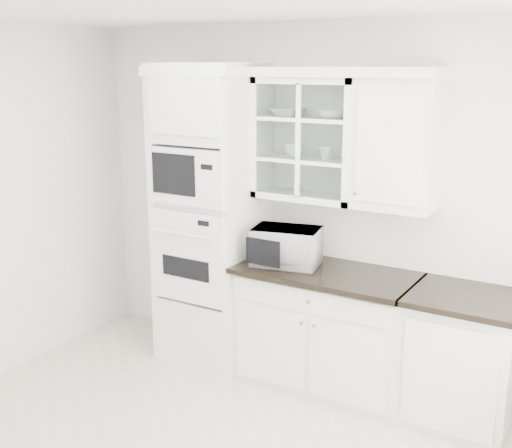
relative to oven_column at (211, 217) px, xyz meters
The scene contains 12 objects.
room_shell 1.37m from the oven_column, 52.79° to the right, with size 4.00×3.50×2.70m.
oven_column is the anchor object (origin of this frame).
base_cabinet_run 1.27m from the oven_column, ahead, with size 1.32×0.67×0.92m.
extra_base_cabinet 2.16m from the oven_column, ahead, with size 0.72×0.67×0.92m.
upper_cabinet_glass 1.03m from the oven_column, 12.10° to the left, with size 0.80×0.33×0.90m.
upper_cabinet_solid 1.60m from the oven_column, ahead, with size 0.55×0.33×0.90m, color white.
crown_molding 1.33m from the oven_column, 11.90° to the left, with size 2.14×0.38×0.07m, color white.
countertop_microwave 0.72m from the oven_column, ahead, with size 0.49×0.41×0.28m, color white.
bowl_a 1.05m from the oven_column, 16.82° to the left, with size 0.24×0.24×0.06m, color white.
bowl_b 1.28m from the oven_column, ahead, with size 0.20×0.20×0.06m, color white.
cup_a 0.89m from the oven_column, 13.26° to the left, with size 0.14×0.14×0.11m, color white.
cup_b 1.10m from the oven_column, ahead, with size 0.11×0.11×0.10m, color white.
Camera 1 is at (2.16, -2.67, 2.38)m, focal length 45.00 mm.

